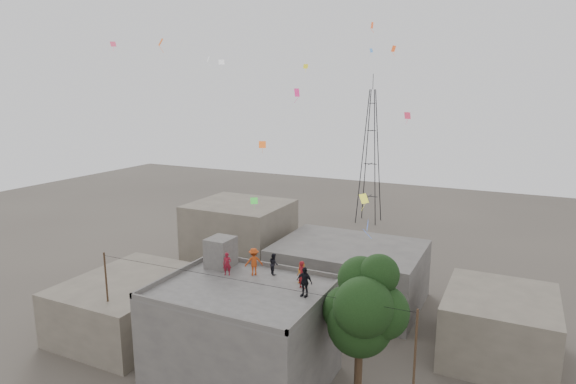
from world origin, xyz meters
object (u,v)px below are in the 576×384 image
object	(u,v)px
transmission_tower	(370,157)
person_dark_adult	(304,282)
tree	(364,308)
stair_head_box	(221,252)
person_red_adult	(302,275)

from	to	relation	value
transmission_tower	person_dark_adult	distance (m)	40.17
tree	transmission_tower	world-z (taller)	transmission_tower
stair_head_box	tree	size ratio (longest dim) A/B	0.22
tree	stair_head_box	bearing A→B (deg)	169.26
stair_head_box	transmission_tower	bearing A→B (deg)	91.23
transmission_tower	person_dark_adult	world-z (taller)	transmission_tower
tree	transmission_tower	size ratio (longest dim) A/B	0.45
tree	person_dark_adult	size ratio (longest dim) A/B	5.18
stair_head_box	person_dark_adult	xyz separation A→B (m)	(7.01, -1.95, -0.12)
stair_head_box	person_red_adult	distance (m)	6.48
stair_head_box	person_dark_adult	distance (m)	7.27
transmission_tower	person_dark_adult	size ratio (longest dim) A/B	11.38
tree	transmission_tower	distance (m)	41.12
stair_head_box	tree	xyz separation A→B (m)	(10.57, -2.00, -1.00)
tree	person_red_adult	xyz separation A→B (m)	(-4.16, 1.05, 0.86)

